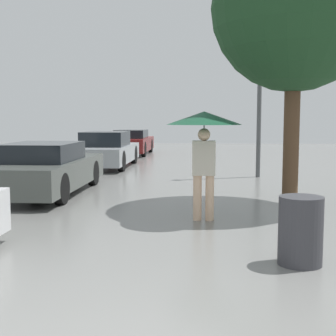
# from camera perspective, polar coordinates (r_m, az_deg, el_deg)

# --- Properties ---
(pedestrian) EXTENTS (1.25, 1.25, 1.82)m
(pedestrian) POSITION_cam_1_polar(r_m,az_deg,el_deg) (7.76, 4.42, 4.78)
(pedestrian) COLOR beige
(pedestrian) RESTS_ON ground_plane
(parked_car_second) EXTENTS (1.71, 4.43, 1.16)m
(parked_car_second) POSITION_cam_1_polar(r_m,az_deg,el_deg) (10.99, -14.72, -0.13)
(parked_car_second) COLOR #4C514C
(parked_car_second) RESTS_ON ground_plane
(parked_car_third) EXTENTS (1.68, 4.45, 1.25)m
(parked_car_third) POSITION_cam_1_polar(r_m,az_deg,el_deg) (16.60, -7.47, 2.15)
(parked_car_third) COLOR #9EA3A8
(parked_car_third) RESTS_ON ground_plane
(parked_car_farthest) EXTENTS (1.64, 4.49, 1.18)m
(parked_car_farthest) POSITION_cam_1_polar(r_m,az_deg,el_deg) (22.44, -4.42, 3.13)
(parked_car_farthest) COLOR maroon
(parked_car_farthest) RESTS_ON ground_plane
(tree) EXTENTS (3.20, 3.20, 5.41)m
(tree) POSITION_cam_1_polar(r_m,az_deg,el_deg) (9.72, 15.20, 18.24)
(tree) COLOR brown
(tree) RESTS_ON ground_plane
(street_lamp) EXTENTS (0.29, 0.29, 5.18)m
(street_lamp) POSITION_cam_1_polar(r_m,az_deg,el_deg) (13.92, 11.14, 11.50)
(street_lamp) COLOR #515456
(street_lamp) RESTS_ON ground_plane
(trash_bin) EXTENTS (0.51, 0.51, 0.80)m
(trash_bin) POSITION_cam_1_polar(r_m,az_deg,el_deg) (5.70, 15.85, -7.36)
(trash_bin) COLOR #38383D
(trash_bin) RESTS_ON ground_plane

